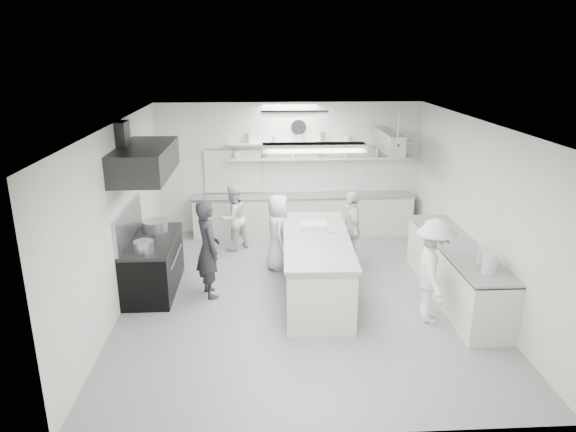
{
  "coord_description": "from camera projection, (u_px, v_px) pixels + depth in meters",
  "views": [
    {
      "loc": [
        -0.69,
        -8.3,
        4.12
      ],
      "look_at": [
        -0.19,
        0.6,
        1.27
      ],
      "focal_mm": 32.64,
      "sensor_mm": 36.0,
      "label": 1
    }
  ],
  "objects": [
    {
      "name": "cook_stove",
      "position": [
        208.0,
        249.0,
        8.95
      ],
      "size": [
        0.61,
        0.73,
        1.72
      ],
      "primitive_type": "imported",
      "rotation": [
        0.0,
        0.0,
        1.94
      ],
      "color": "#29292F",
      "rests_on": "floor"
    },
    {
      "name": "cook_right",
      "position": [
        433.0,
        271.0,
        8.1
      ],
      "size": [
        0.77,
        1.16,
        1.67
      ],
      "primitive_type": "imported",
      "rotation": [
        0.0,
        0.0,
        1.43
      ],
      "color": "white",
      "rests_on": "floor"
    },
    {
      "name": "cook_island_right",
      "position": [
        351.0,
        228.0,
        10.32
      ],
      "size": [
        0.39,
        0.89,
        1.5
      ],
      "primitive_type": "imported",
      "rotation": [
        0.0,
        0.0,
        -1.55
      ],
      "color": "white",
      "rests_on": "floor"
    },
    {
      "name": "cook_back",
      "position": [
        233.0,
        218.0,
        11.08
      ],
      "size": [
        0.87,
        0.86,
        1.42
      ],
      "primitive_type": "imported",
      "rotation": [
        0.0,
        0.0,
        -2.41
      ],
      "color": "white",
      "rests_on": "floor"
    },
    {
      "name": "wall_clock",
      "position": [
        298.0,
        127.0,
        11.74
      ],
      "size": [
        0.32,
        0.05,
        0.32
      ],
      "primitive_type": "cylinder",
      "rotation": [
        1.57,
        0.0,
        0.0
      ],
      "color": "silver",
      "rests_on": "wall_back"
    },
    {
      "name": "right_counter",
      "position": [
        456.0,
        272.0,
        8.99
      ],
      "size": [
        0.74,
        3.3,
        0.94
      ],
      "primitive_type": "cube",
      "color": "silver",
      "rests_on": "floor"
    },
    {
      "name": "wall_right",
      "position": [
        477.0,
        211.0,
        8.88
      ],
      "size": [
        0.04,
        7.0,
        3.0
      ],
      "primitive_type": "cube",
      "color": "silver",
      "rests_on": "floor"
    },
    {
      "name": "exhaust_hood",
      "position": [
        145.0,
        161.0,
        8.71
      ],
      "size": [
        0.85,
        2.0,
        0.5
      ],
      "primitive_type": "cube",
      "color": "#242426",
      "rests_on": "wall_left"
    },
    {
      "name": "wall_left",
      "position": [
        119.0,
        217.0,
        8.57
      ],
      "size": [
        0.04,
        7.0,
        3.0
      ],
      "primitive_type": "cube",
      "color": "silver",
      "rests_on": "floor"
    },
    {
      "name": "prep_island",
      "position": [
        316.0,
        268.0,
        9.01
      ],
      "size": [
        1.16,
        2.84,
        1.03
      ],
      "primitive_type": "cube",
      "rotation": [
        0.0,
        0.0,
        -0.04
      ],
      "color": "silver",
      "rests_on": "floor"
    },
    {
      "name": "wall_back",
      "position": [
        289.0,
        168.0,
        12.05
      ],
      "size": [
        6.0,
        0.04,
        3.0
      ],
      "primitive_type": "cube",
      "color": "silver",
      "rests_on": "floor"
    },
    {
      "name": "floor",
      "position": [
        301.0,
        296.0,
        9.18
      ],
      "size": [
        6.0,
        7.0,
        0.02
      ],
      "primitive_type": "cube",
      "color": "gray",
      "rests_on": "ground"
    },
    {
      "name": "pot_rack",
      "position": [
        388.0,
        141.0,
        10.87
      ],
      "size": [
        0.3,
        1.6,
        0.4
      ],
      "primitive_type": "cube",
      "color": "#A9ABB1",
      "rests_on": "ceiling"
    },
    {
      "name": "shelf_upper",
      "position": [
        321.0,
        143.0,
        11.78
      ],
      "size": [
        4.2,
        0.26,
        0.04
      ],
      "primitive_type": "cube",
      "color": "silver",
      "rests_on": "wall_back"
    },
    {
      "name": "stove",
      "position": [
        154.0,
        266.0,
        9.29
      ],
      "size": [
        0.8,
        1.8,
        0.9
      ],
      "primitive_type": "cube",
      "color": "black",
      "rests_on": "floor"
    },
    {
      "name": "bowl_island_b",
      "position": [
        329.0,
        232.0,
        9.17
      ],
      "size": [
        0.25,
        0.25,
        0.06
      ],
      "primitive_type": "imported",
      "rotation": [
        0.0,
        0.0,
        0.25
      ],
      "color": "silver",
      "rests_on": "prep_island"
    },
    {
      "name": "wall_front",
      "position": [
        329.0,
        315.0,
        5.4
      ],
      "size": [
        6.0,
        0.04,
        3.0
      ],
      "primitive_type": "cube",
      "color": "silver",
      "rests_on": "floor"
    },
    {
      "name": "back_counter",
      "position": [
        303.0,
        215.0,
        12.1
      ],
      "size": [
        5.0,
        0.6,
        0.92
      ],
      "primitive_type": "cube",
      "color": "silver",
      "rests_on": "floor"
    },
    {
      "name": "light_fixture_rear",
      "position": [
        295.0,
        114.0,
        10.0
      ],
      "size": [
        1.3,
        0.25,
        0.1
      ],
      "primitive_type": "cube",
      "color": "silver",
      "rests_on": "ceiling"
    },
    {
      "name": "bowl_island_a",
      "position": [
        336.0,
        250.0,
        8.36
      ],
      "size": [
        0.27,
        0.27,
        0.06
      ],
      "primitive_type": "imported",
      "rotation": [
        0.0,
        0.0,
        -0.16
      ],
      "color": "#A9ABB1",
      "rests_on": "prep_island"
    },
    {
      "name": "shelf_lower",
      "position": [
        320.0,
        158.0,
        11.89
      ],
      "size": [
        4.2,
        0.26,
        0.04
      ],
      "primitive_type": "cube",
      "color": "silver",
      "rests_on": "wall_back"
    },
    {
      "name": "stove_pot",
      "position": [
        155.0,
        227.0,
        9.49
      ],
      "size": [
        0.45,
        0.45,
        0.25
      ],
      "primitive_type": "cylinder",
      "color": "#A9ABB1",
      "rests_on": "stove"
    },
    {
      "name": "cook_island_left",
      "position": [
        278.0,
        232.0,
        10.1
      ],
      "size": [
        0.48,
        0.73,
        1.49
      ],
      "primitive_type": "imported",
      "rotation": [
        0.0,
        0.0,
        1.57
      ],
      "color": "white",
      "rests_on": "floor"
    },
    {
      "name": "light_fixture_front",
      "position": [
        314.0,
        148.0,
        6.57
      ],
      "size": [
        1.3,
        0.25,
        0.1
      ],
      "primitive_type": "cube",
      "color": "silver",
      "rests_on": "ceiling"
    },
    {
      "name": "bowl_right",
      "position": [
        434.0,
        232.0,
        9.44
      ],
      "size": [
        0.26,
        0.26,
        0.05
      ],
      "primitive_type": "imported",
      "rotation": [
        0.0,
        0.0,
        0.18
      ],
      "color": "silver",
      "rests_on": "right_counter"
    },
    {
      "name": "pass_through_window",
      "position": [
        233.0,
        171.0,
        11.98
      ],
      "size": [
        1.3,
        0.04,
        1.0
      ],
      "primitive_type": "cube",
      "color": "black",
      "rests_on": "wall_back"
    },
    {
      "name": "ceiling",
      "position": [
        302.0,
        123.0,
        8.26
      ],
      "size": [
        6.0,
        7.0,
        0.02
      ],
      "primitive_type": "cube",
      "color": "silver",
      "rests_on": "wall_back"
    }
  ]
}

